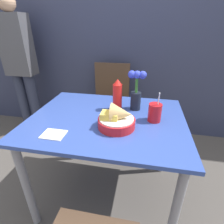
# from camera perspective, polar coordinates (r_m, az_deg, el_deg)

# --- Properties ---
(ground_plane) EXTENTS (12.00, 12.00, 0.00)m
(ground_plane) POSITION_cam_1_polar(r_m,az_deg,el_deg) (1.64, -1.34, -24.51)
(ground_plane) COLOR #4C4742
(wall_window) EXTENTS (7.00, 0.06, 2.60)m
(wall_window) POSITION_cam_1_polar(r_m,az_deg,el_deg) (2.11, 5.25, 27.04)
(wall_window) COLOR #2D334C
(wall_window) RESTS_ON ground_plane
(dining_table) EXTENTS (1.03, 0.80, 0.72)m
(dining_table) POSITION_cam_1_polar(r_m,az_deg,el_deg) (1.23, -1.64, -6.11)
(dining_table) COLOR #334C9E
(dining_table) RESTS_ON ground_plane
(chair_far_window) EXTENTS (0.40, 0.40, 0.90)m
(chair_far_window) POSITION_cam_1_polar(r_m,az_deg,el_deg) (2.03, -0.42, 4.88)
(chair_far_window) COLOR #473323
(chair_far_window) RESTS_ON ground_plane
(food_basket) EXTENTS (0.22, 0.22, 0.15)m
(food_basket) POSITION_cam_1_polar(r_m,az_deg,el_deg) (1.04, 1.86, -2.31)
(food_basket) COLOR red
(food_basket) RESTS_ON dining_table
(ketchup_bottle) EXTENTS (0.07, 0.07, 0.23)m
(ketchup_bottle) POSITION_cam_1_polar(r_m,az_deg,el_deg) (1.24, 1.78, 5.49)
(ketchup_bottle) COLOR red
(ketchup_bottle) RESTS_ON dining_table
(drink_cup) EXTENTS (0.08, 0.08, 0.20)m
(drink_cup) POSITION_cam_1_polar(r_m,az_deg,el_deg) (1.14, 13.77, -0.37)
(drink_cup) COLOR red
(drink_cup) RESTS_ON dining_table
(flower_vase) EXTENTS (0.13, 0.07, 0.28)m
(flower_vase) POSITION_cam_1_polar(r_m,az_deg,el_deg) (1.25, 7.90, 6.80)
(flower_vase) COLOR black
(flower_vase) RESTS_ON dining_table
(napkin) EXTENTS (0.13, 0.10, 0.01)m
(napkin) POSITION_cam_1_polar(r_m,az_deg,el_deg) (1.05, -18.50, -6.95)
(napkin) COLOR white
(napkin) RESTS_ON dining_table
(person_standing) EXTENTS (0.32, 0.18, 1.57)m
(person_standing) POSITION_cam_1_polar(r_m,az_deg,el_deg) (2.31, -27.81, 14.16)
(person_standing) COLOR #2D3347
(person_standing) RESTS_ON ground_plane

